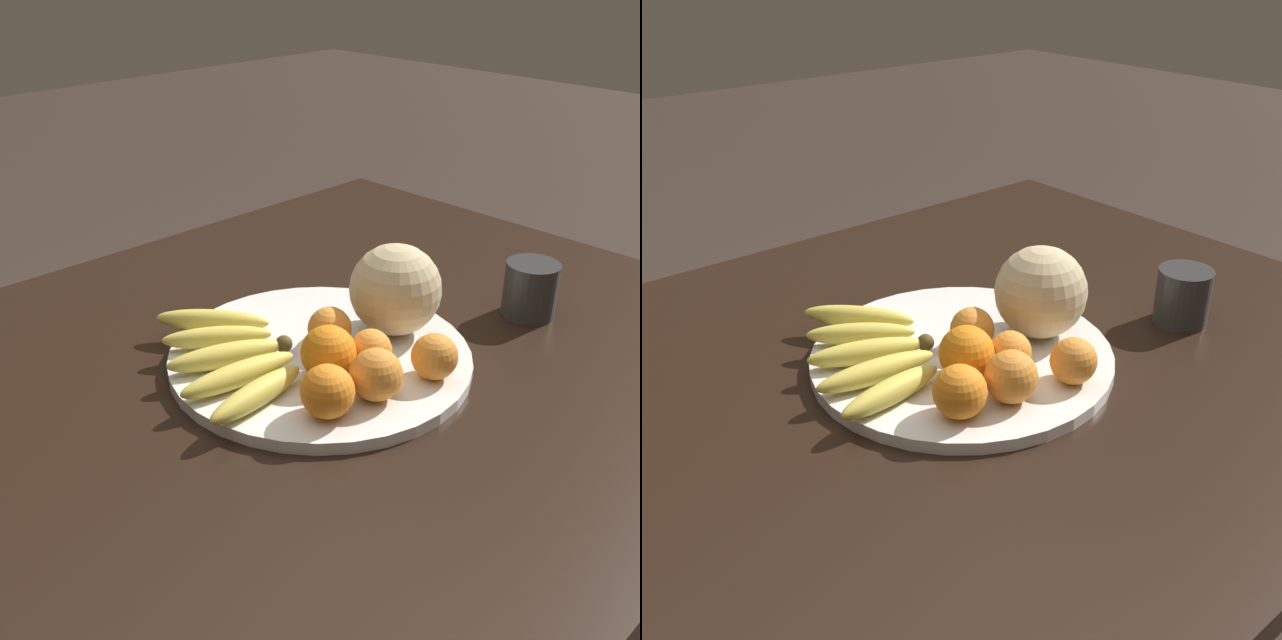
% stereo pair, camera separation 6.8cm
% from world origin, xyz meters
% --- Properties ---
extents(kitchen_table, '(1.22, 1.08, 0.76)m').
position_xyz_m(kitchen_table, '(0.00, 0.00, 0.66)').
color(kitchen_table, black).
rests_on(kitchen_table, ground_plane).
extents(fruit_bowl, '(0.43, 0.43, 0.02)m').
position_xyz_m(fruit_bowl, '(0.07, 0.02, 0.77)').
color(fruit_bowl, white).
rests_on(fruit_bowl, kitchen_table).
extents(melon, '(0.13, 0.13, 0.13)m').
position_xyz_m(melon, '(-0.05, 0.05, 0.84)').
color(melon, '#C6B284').
rests_on(melon, fruit_bowl).
extents(banana_bunch, '(0.23, 0.30, 0.03)m').
position_xyz_m(banana_bunch, '(0.19, -0.04, 0.79)').
color(banana_bunch, '#473819').
rests_on(banana_bunch, fruit_bowl).
extents(orange_front_left, '(0.07, 0.07, 0.07)m').
position_xyz_m(orange_front_left, '(0.11, 0.08, 0.81)').
color(orange_front_left, orange).
rests_on(orange_front_left, fruit_bowl).
extents(orange_front_right, '(0.07, 0.07, 0.07)m').
position_xyz_m(orange_front_right, '(0.17, 0.14, 0.81)').
color(orange_front_right, orange).
rests_on(orange_front_right, fruit_bowl).
extents(orange_mid_center, '(0.07, 0.07, 0.07)m').
position_xyz_m(orange_mid_center, '(0.10, 0.15, 0.81)').
color(orange_mid_center, orange).
rests_on(orange_mid_center, fruit_bowl).
extents(orange_back_left, '(0.06, 0.06, 0.06)m').
position_xyz_m(orange_back_left, '(0.01, 0.17, 0.81)').
color(orange_back_left, orange).
rests_on(orange_back_left, fruit_bowl).
extents(orange_back_right, '(0.06, 0.06, 0.06)m').
position_xyz_m(orange_back_right, '(0.06, 0.02, 0.81)').
color(orange_back_right, orange).
rests_on(orange_back_right, fruit_bowl).
extents(orange_top_small, '(0.06, 0.06, 0.06)m').
position_xyz_m(orange_top_small, '(0.06, 0.10, 0.80)').
color(orange_top_small, orange).
rests_on(orange_top_small, fruit_bowl).
extents(ceramic_mug, '(0.11, 0.08, 0.09)m').
position_xyz_m(ceramic_mug, '(-0.27, 0.14, 0.80)').
color(ceramic_mug, '#2D2D2D').
rests_on(ceramic_mug, kitchen_table).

